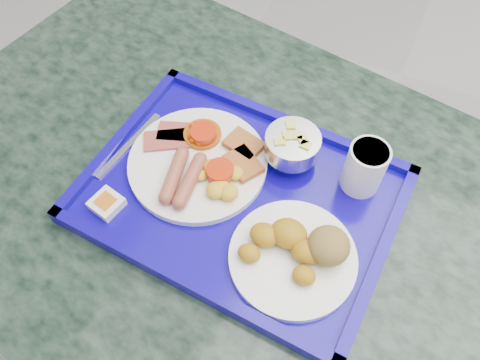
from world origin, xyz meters
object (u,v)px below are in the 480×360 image
object	(u,v)px
main_plate	(201,162)
bread_plate	(298,251)
tray	(240,196)
table	(231,240)
juice_cup	(365,167)
fruit_bowl	(292,145)

from	to	relation	value
main_plate	bread_plate	world-z (taller)	bread_plate
tray	main_plate	size ratio (longest dim) A/B	2.20
table	juice_cup	world-z (taller)	juice_cup
main_plate	fruit_bowl	bearing A→B (deg)	29.56
bread_plate	juice_cup	xyz separation A→B (m)	(0.05, 0.16, 0.03)
tray	fruit_bowl	xyz separation A→B (m)	(0.05, 0.09, 0.05)
main_plate	juice_cup	distance (m)	0.26
table	fruit_bowl	bearing A→B (deg)	50.40
juice_cup	table	bearing A→B (deg)	-154.79
table	tray	bearing A→B (deg)	-17.51
tray	bread_plate	size ratio (longest dim) A/B	2.71
bread_plate	juice_cup	bearing A→B (deg)	73.78
fruit_bowl	bread_plate	bearing A→B (deg)	-66.23
tray	fruit_bowl	size ratio (longest dim) A/B	5.67
tray	main_plate	xyz separation A→B (m)	(-0.08, 0.02, 0.02)
main_plate	juice_cup	bearing A→B (deg)	16.89
table	tray	distance (m)	0.20
table	fruit_bowl	xyz separation A→B (m)	(0.07, 0.09, 0.24)
juice_cup	fruit_bowl	bearing A→B (deg)	-179.08
tray	bread_plate	distance (m)	0.14
main_plate	bread_plate	bearing A→B (deg)	-23.68
main_plate	bread_plate	xyz separation A→B (m)	(0.20, -0.09, 0.01)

